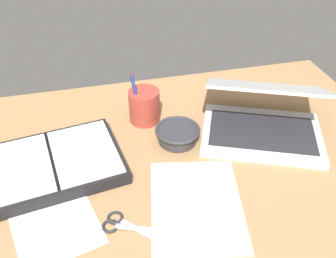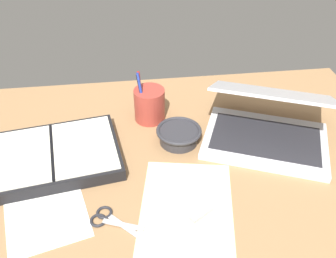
{
  "view_description": "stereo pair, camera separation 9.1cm",
  "coord_description": "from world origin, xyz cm",
  "px_view_note": "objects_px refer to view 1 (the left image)",
  "views": [
    {
      "loc": [
        -18.05,
        -69.62,
        72.18
      ],
      "look_at": [
        1.28,
        10.12,
        9.0
      ],
      "focal_mm": 40.0,
      "sensor_mm": 36.0,
      "label": 1
    },
    {
      "loc": [
        -9.07,
        -71.27,
        72.18
      ],
      "look_at": [
        1.28,
        10.12,
        9.0
      ],
      "focal_mm": 40.0,
      "sensor_mm": 36.0,
      "label": 2
    }
  ],
  "objects_px": {
    "laptop": "(263,118)",
    "bowl": "(178,134)",
    "pen_cup": "(144,106)",
    "scissors": "(119,224)",
    "planner": "(53,164)"
  },
  "relations": [
    {
      "from": "planner",
      "to": "pen_cup",
      "type": "bearing_deg",
      "value": 21.98
    },
    {
      "from": "laptop",
      "to": "bowl",
      "type": "relative_size",
      "value": 3.32
    },
    {
      "from": "bowl",
      "to": "planner",
      "type": "relative_size",
      "value": 0.34
    },
    {
      "from": "laptop",
      "to": "bowl",
      "type": "distance_m",
      "value": 0.26
    },
    {
      "from": "planner",
      "to": "scissors",
      "type": "relative_size",
      "value": 3.12
    },
    {
      "from": "laptop",
      "to": "planner",
      "type": "distance_m",
      "value": 0.61
    },
    {
      "from": "bowl",
      "to": "planner",
      "type": "height_order",
      "value": "bowl"
    },
    {
      "from": "pen_cup",
      "to": "scissors",
      "type": "xyz_separation_m",
      "value": [
        -0.14,
        -0.39,
        -0.05
      ]
    },
    {
      "from": "laptop",
      "to": "pen_cup",
      "type": "height_order",
      "value": "laptop"
    },
    {
      "from": "bowl",
      "to": "scissors",
      "type": "relative_size",
      "value": 1.05
    },
    {
      "from": "bowl",
      "to": "laptop",
      "type": "bearing_deg",
      "value": -3.67
    },
    {
      "from": "planner",
      "to": "scissors",
      "type": "xyz_separation_m",
      "value": [
        0.14,
        -0.22,
        -0.02
      ]
    },
    {
      "from": "laptop",
      "to": "pen_cup",
      "type": "bearing_deg",
      "value": 179.45
    },
    {
      "from": "laptop",
      "to": "bowl",
      "type": "height_order",
      "value": "laptop"
    },
    {
      "from": "laptop",
      "to": "pen_cup",
      "type": "xyz_separation_m",
      "value": [
        -0.33,
        0.14,
        0.0
      ]
    }
  ]
}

